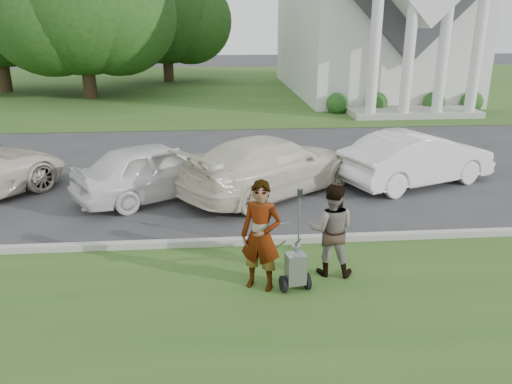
{
  "coord_description": "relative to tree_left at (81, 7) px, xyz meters",
  "views": [
    {
      "loc": [
        -0.64,
        -8.86,
        4.42
      ],
      "look_at": [
        0.11,
        0.0,
        1.34
      ],
      "focal_mm": 35.0,
      "sensor_mm": 36.0,
      "label": 1
    }
  ],
  "objects": [
    {
      "name": "ground",
      "position": [
        8.01,
        -21.99,
        -5.11
      ],
      "size": [
        120.0,
        120.0,
        0.0
      ],
      "primitive_type": "plane",
      "color": "#333335",
      "rests_on": "ground"
    },
    {
      "name": "grass_strip",
      "position": [
        8.01,
        -24.99,
        -5.11
      ],
      "size": [
        80.0,
        7.0,
        0.01
      ],
      "primitive_type": "cube",
      "color": "#2D4E1B",
      "rests_on": "ground"
    },
    {
      "name": "church_lawn",
      "position": [
        8.01,
        5.01,
        -5.11
      ],
      "size": [
        80.0,
        30.0,
        0.01
      ],
      "primitive_type": "cube",
      "color": "#2D4E1B",
      "rests_on": "ground"
    },
    {
      "name": "curb",
      "position": [
        8.01,
        -21.44,
        -5.04
      ],
      "size": [
        80.0,
        0.18,
        0.15
      ],
      "primitive_type": "cube",
      "color": "#9E9E93",
      "rests_on": "ground"
    },
    {
      "name": "tree_left",
      "position": [
        0.0,
        0.0,
        0.0
      ],
      "size": [
        10.63,
        8.4,
        9.71
      ],
      "color": "#332316",
      "rests_on": "ground"
    },
    {
      "name": "tree_back",
      "position": [
        4.0,
        8.0,
        -0.38
      ],
      "size": [
        9.61,
        7.6,
        8.89
      ],
      "color": "#332316",
      "rests_on": "ground"
    },
    {
      "name": "striping_cart",
      "position": [
        8.68,
        -23.34,
        -4.71
      ],
      "size": [
        0.57,
        1.04,
        0.92
      ],
      "rotation": [
        0.0,
        0.0,
        0.18
      ],
      "color": "black",
      "rests_on": "ground"
    },
    {
      "name": "person_left",
      "position": [
        8.1,
        -23.2,
        -4.14
      ],
      "size": [
        0.83,
        0.71,
        1.93
      ],
      "primitive_type": "imported",
      "rotation": [
        0.0,
        0.0,
        -0.43
      ],
      "color": "#999999",
      "rests_on": "ground"
    },
    {
      "name": "person_right",
      "position": [
        9.4,
        -22.8,
        -4.25
      ],
      "size": [
        0.96,
        0.83,
        1.71
      ],
      "primitive_type": "imported",
      "rotation": [
        0.0,
        0.0,
        2.9
      ],
      "color": "#999999",
      "rests_on": "ground"
    },
    {
      "name": "parking_meter_near",
      "position": [
        8.99,
        -21.81,
        -4.27
      ],
      "size": [
        0.1,
        0.09,
        1.34
      ],
      "color": "gray",
      "rests_on": "ground"
    },
    {
      "name": "car_b",
      "position": [
        5.85,
        -18.26,
        -4.38
      ],
      "size": [
        4.58,
        3.71,
        1.47
      ],
      "primitive_type": "imported",
      "rotation": [
        0.0,
        0.0,
        2.11
      ],
      "color": "white",
      "rests_on": "ground"
    },
    {
      "name": "car_c",
      "position": [
        8.85,
        -18.19,
        -4.35
      ],
      "size": [
        5.5,
        4.85,
        1.53
      ],
      "primitive_type": "imported",
      "rotation": [
        0.0,
        0.0,
        2.21
      ],
      "color": "beige",
      "rests_on": "ground"
    },
    {
      "name": "car_d",
      "position": [
        13.02,
        -17.75,
        -4.37
      ],
      "size": [
        4.78,
        3.14,
        1.49
      ],
      "primitive_type": "imported",
      "rotation": [
        0.0,
        0.0,
        1.95
      ],
      "color": "white",
      "rests_on": "ground"
    }
  ]
}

